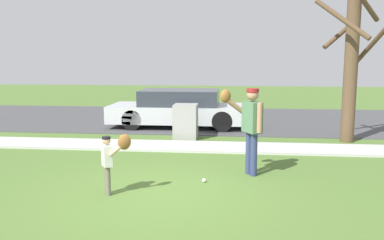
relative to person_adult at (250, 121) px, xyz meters
The scene contains 9 objects.
ground_plane 2.92m from the person_adult, 124.90° to the left, with size 48.00×48.00×0.00m, color #4C6B2D.
sidewalk_strip 2.98m from the person_adult, 123.73° to the left, with size 36.00×1.20×0.06m, color #B2B2AD.
road_surface 7.56m from the person_adult, 101.97° to the left, with size 36.00×6.80×0.02m, color #424244.
person_adult is the anchor object (origin of this frame).
person_child 2.75m from the person_adult, 148.03° to the right, with size 0.55×0.31×1.04m.
baseball 1.45m from the person_adult, 144.58° to the right, with size 0.07×0.07×0.07m, color white.
utility_cabinet 3.96m from the person_adult, 115.43° to the left, with size 0.66×0.70×0.98m, color gray.
street_tree_near 4.63m from the person_adult, 51.67° to the left, with size 1.84×1.87×4.02m.
parked_sedan_silver 5.83m from the person_adult, 111.22° to the left, with size 4.60×1.80×1.23m.
Camera 1 is at (1.26, -6.60, 2.27)m, focal length 38.21 mm.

